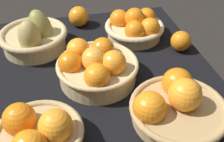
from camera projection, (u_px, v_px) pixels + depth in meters
The scene contains 8 objects.
market_tray at pixel (100, 81), 87.34cm from camera, with size 84.00×72.00×3.00cm, color black.
basket_near_right at pixel (135, 27), 102.69cm from camera, with size 21.57×21.57×11.02cm.
basket_far_right_pears at pixel (34, 37), 95.75cm from camera, with size 23.13×23.13×14.70cm.
basket_center at pixel (96, 66), 82.51cm from camera, with size 24.08×24.08×11.96cm.
basket_near_left at pixel (175, 106), 71.30cm from camera, with size 24.81×24.81×11.67cm.
basket_far_left at pixel (38, 135), 63.21cm from camera, with size 20.58×20.58×10.97cm.
loose_orange_front_gap at pixel (181, 41), 96.18cm from camera, with size 6.93×6.93×6.93cm, color orange.
loose_orange_back_gap at pixel (79, 16), 109.58cm from camera, with size 7.73×7.73×7.73cm, color orange.
Camera 1 is at (-65.99, 11.59, 57.74)cm, focal length 45.46 mm.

